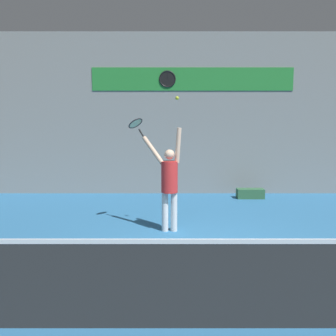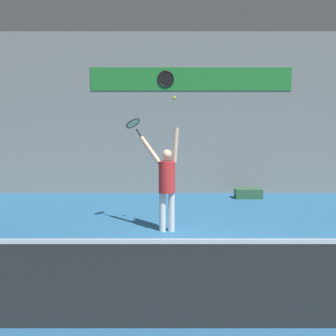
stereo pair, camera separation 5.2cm
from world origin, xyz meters
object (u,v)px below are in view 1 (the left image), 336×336
(tennis_player, at_px, (168,181))
(equipment_bag, at_px, (249,193))
(scoreboard_clock, at_px, (166,79))
(tennis_racket, at_px, (134,124))
(tennis_ball, at_px, (176,98))

(tennis_player, height_order, equipment_bag, tennis_player)
(scoreboard_clock, distance_m, equipment_bag, 4.30)
(tennis_racket, distance_m, tennis_ball, 1.07)
(equipment_bag, bearing_deg, tennis_racket, -138.80)
(tennis_player, distance_m, tennis_ball, 1.63)
(tennis_player, xyz_separation_m, equipment_bag, (2.43, 3.16, -0.88))
(scoreboard_clock, xyz_separation_m, tennis_racket, (-0.65, -3.45, -1.43))
(scoreboard_clock, height_order, tennis_player, scoreboard_clock)
(tennis_player, xyz_separation_m, tennis_ball, (0.15, -0.02, 1.62))
(tennis_ball, bearing_deg, scoreboard_clock, 92.85)
(scoreboard_clock, relative_size, tennis_racket, 1.23)
(scoreboard_clock, xyz_separation_m, tennis_ball, (0.19, -3.89, -0.94))
(tennis_ball, distance_m, equipment_bag, 4.64)
(equipment_bag, bearing_deg, tennis_player, -127.62)
(tennis_player, height_order, tennis_ball, tennis_ball)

